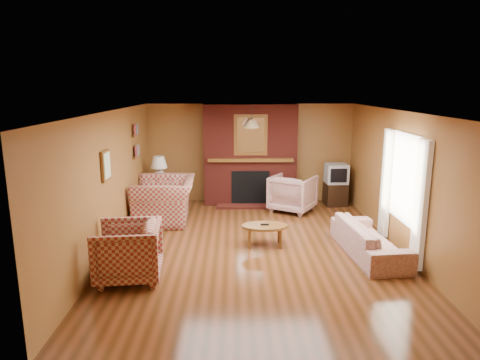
{
  "coord_description": "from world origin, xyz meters",
  "views": [
    {
      "loc": [
        -0.38,
        -7.15,
        2.8
      ],
      "look_at": [
        -0.28,
        0.6,
        1.1
      ],
      "focal_mm": 32.0,
      "sensor_mm": 36.0,
      "label": 1
    }
  ],
  "objects_px": {
    "plaid_loveseat": "(165,200)",
    "floral_armchair": "(293,193)",
    "side_table": "(160,196)",
    "coffee_table": "(265,228)",
    "crt_tv": "(336,173)",
    "tv_stand": "(335,194)",
    "fireplace": "(250,156)",
    "table_lamp": "(159,168)",
    "floral_sofa": "(369,239)",
    "plaid_armchair": "(128,252)"
  },
  "relations": [
    {
      "from": "table_lamp",
      "to": "floral_armchair",
      "type": "bearing_deg",
      "value": -2.7
    },
    {
      "from": "coffee_table",
      "to": "side_table",
      "type": "relative_size",
      "value": 1.3
    },
    {
      "from": "floral_armchair",
      "to": "coffee_table",
      "type": "bearing_deg",
      "value": 101.2
    },
    {
      "from": "plaid_loveseat",
      "to": "plaid_armchair",
      "type": "xyz_separation_m",
      "value": [
        -0.1,
        -2.81,
        -0.03
      ]
    },
    {
      "from": "floral_sofa",
      "to": "floral_armchair",
      "type": "height_order",
      "value": "floral_armchair"
    },
    {
      "from": "table_lamp",
      "to": "tv_stand",
      "type": "distance_m",
      "value": 4.22
    },
    {
      "from": "plaid_armchair",
      "to": "side_table",
      "type": "height_order",
      "value": "plaid_armchair"
    },
    {
      "from": "floral_sofa",
      "to": "plaid_armchair",
      "type": "bearing_deg",
      "value": 97.68
    },
    {
      "from": "plaid_armchair",
      "to": "floral_sofa",
      "type": "relative_size",
      "value": 0.5
    },
    {
      "from": "plaid_armchair",
      "to": "side_table",
      "type": "distance_m",
      "value": 3.67
    },
    {
      "from": "crt_tv",
      "to": "floral_sofa",
      "type": "bearing_deg",
      "value": -92.74
    },
    {
      "from": "table_lamp",
      "to": "tv_stand",
      "type": "xyz_separation_m",
      "value": [
        4.15,
        0.35,
        -0.71
      ]
    },
    {
      "from": "crt_tv",
      "to": "coffee_table",
      "type": "bearing_deg",
      "value": -125.25
    },
    {
      "from": "side_table",
      "to": "table_lamp",
      "type": "relative_size",
      "value": 1.01
    },
    {
      "from": "plaid_loveseat",
      "to": "coffee_table",
      "type": "relative_size",
      "value": 1.71
    },
    {
      "from": "floral_sofa",
      "to": "crt_tv",
      "type": "relative_size",
      "value": 3.71
    },
    {
      "from": "plaid_loveseat",
      "to": "table_lamp",
      "type": "xyz_separation_m",
      "value": [
        -0.25,
        0.86,
        0.52
      ]
    },
    {
      "from": "table_lamp",
      "to": "tv_stand",
      "type": "relative_size",
      "value": 1.15
    },
    {
      "from": "coffee_table",
      "to": "fireplace",
      "type": "bearing_deg",
      "value": 93.2
    },
    {
      "from": "floral_sofa",
      "to": "tv_stand",
      "type": "xyz_separation_m",
      "value": [
        0.15,
        3.14,
        -0.0
      ]
    },
    {
      "from": "plaid_loveseat",
      "to": "floral_armchair",
      "type": "relative_size",
      "value": 1.53
    },
    {
      "from": "side_table",
      "to": "coffee_table",
      "type": "bearing_deg",
      "value": -45.87
    },
    {
      "from": "fireplace",
      "to": "plaid_loveseat",
      "type": "distance_m",
      "value": 2.43
    },
    {
      "from": "fireplace",
      "to": "table_lamp",
      "type": "bearing_deg",
      "value": -165.71
    },
    {
      "from": "plaid_loveseat",
      "to": "table_lamp",
      "type": "height_order",
      "value": "table_lamp"
    },
    {
      "from": "table_lamp",
      "to": "floral_sofa",
      "type": "bearing_deg",
      "value": -34.85
    },
    {
      "from": "plaid_armchair",
      "to": "coffee_table",
      "type": "distance_m",
      "value": 2.5
    },
    {
      "from": "floral_sofa",
      "to": "floral_armchair",
      "type": "distance_m",
      "value": 2.81
    },
    {
      "from": "fireplace",
      "to": "plaid_armchair",
      "type": "distance_m",
      "value": 4.69
    },
    {
      "from": "fireplace",
      "to": "tv_stand",
      "type": "xyz_separation_m",
      "value": [
        2.05,
        -0.18,
        -0.91
      ]
    },
    {
      "from": "coffee_table",
      "to": "table_lamp",
      "type": "relative_size",
      "value": 1.31
    },
    {
      "from": "plaid_loveseat",
      "to": "table_lamp",
      "type": "bearing_deg",
      "value": -166.52
    },
    {
      "from": "plaid_loveseat",
      "to": "floral_armchair",
      "type": "bearing_deg",
      "value": 101.56
    },
    {
      "from": "floral_armchair",
      "to": "coffee_table",
      "type": "xyz_separation_m",
      "value": [
        -0.79,
        -2.19,
        -0.08
      ]
    },
    {
      "from": "plaid_loveseat",
      "to": "plaid_armchair",
      "type": "height_order",
      "value": "plaid_loveseat"
    },
    {
      "from": "plaid_loveseat",
      "to": "table_lamp",
      "type": "relative_size",
      "value": 2.25
    },
    {
      "from": "plaid_loveseat",
      "to": "floral_sofa",
      "type": "height_order",
      "value": "plaid_loveseat"
    },
    {
      "from": "plaid_loveseat",
      "to": "floral_sofa",
      "type": "bearing_deg",
      "value": 60.07
    },
    {
      "from": "plaid_armchair",
      "to": "floral_armchair",
      "type": "distance_m",
      "value": 4.57
    },
    {
      "from": "side_table",
      "to": "floral_sofa",
      "type": "bearing_deg",
      "value": -34.85
    },
    {
      "from": "fireplace",
      "to": "crt_tv",
      "type": "distance_m",
      "value": 2.1
    },
    {
      "from": "tv_stand",
      "to": "plaid_loveseat",
      "type": "bearing_deg",
      "value": -168.06
    },
    {
      "from": "fireplace",
      "to": "tv_stand",
      "type": "height_order",
      "value": "fireplace"
    },
    {
      "from": "table_lamp",
      "to": "plaid_loveseat",
      "type": "bearing_deg",
      "value": -73.78
    },
    {
      "from": "coffee_table",
      "to": "side_table",
      "type": "distance_m",
      "value": 3.25
    },
    {
      "from": "fireplace",
      "to": "floral_sofa",
      "type": "xyz_separation_m",
      "value": [
        1.9,
        -3.32,
        -0.9
      ]
    },
    {
      "from": "plaid_armchair",
      "to": "crt_tv",
      "type": "bearing_deg",
      "value": 129.7
    },
    {
      "from": "side_table",
      "to": "crt_tv",
      "type": "height_order",
      "value": "crt_tv"
    },
    {
      "from": "plaid_loveseat",
      "to": "tv_stand",
      "type": "bearing_deg",
      "value": 104.48
    },
    {
      "from": "plaid_armchair",
      "to": "table_lamp",
      "type": "relative_size",
      "value": 1.51
    }
  ]
}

